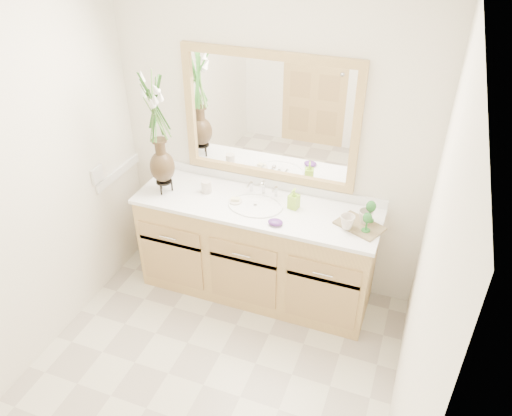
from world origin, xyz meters
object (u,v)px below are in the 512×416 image
at_px(tumbler, 206,187).
at_px(tray, 360,226).
at_px(soap_bottle, 294,199).
at_px(flower_vase, 156,117).

height_order(tumbler, tray, tumbler).
bearing_deg(soap_bottle, tray, 4.76).
bearing_deg(tumbler, flower_vase, -161.78).
distance_m(soap_bottle, tray, 0.51).
height_order(flower_vase, tray, flower_vase).
bearing_deg(tray, flower_vase, -153.00).
relative_size(flower_vase, tumbler, 9.18).
height_order(flower_vase, tumbler, flower_vase).
bearing_deg(tumbler, tray, -2.14).
distance_m(flower_vase, tumbler, 0.65).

